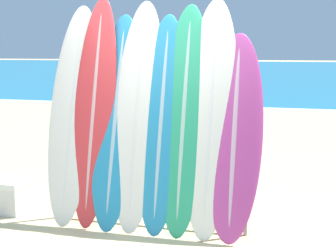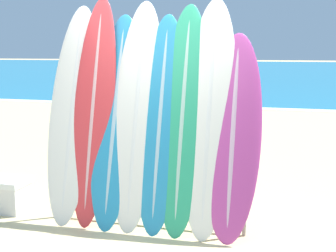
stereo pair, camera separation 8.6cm
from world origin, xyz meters
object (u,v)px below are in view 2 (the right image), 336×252
(person_near_water, at_px, (214,110))
(surfboard_slot_7, at_px, (233,136))
(surfboard_slot_2, at_px, (115,120))
(surfboard_slot_5, at_px, (183,118))
(surfboard_slot_4, at_px, (161,122))
(surfboard_slot_1, at_px, (94,110))
(surfboard_slot_0, at_px, (73,113))
(person_mid_beach, at_px, (150,86))
(surfboard_slot_3, at_px, (137,114))
(cooler_box, at_px, (7,194))
(person_far_left, at_px, (171,87))
(surfboard_rack, at_px, (148,180))
(surfboard_slot_6, at_px, (209,117))

(person_near_water, bearing_deg, surfboard_slot_7, 23.42)
(surfboard_slot_2, distance_m, person_near_water, 3.72)
(surfboard_slot_5, height_order, surfboard_slot_7, surfboard_slot_5)
(surfboard_slot_4, bearing_deg, surfboard_slot_7, -1.97)
(surfboard_slot_1, xyz_separation_m, person_near_water, (0.70, 3.67, -0.43))
(surfboard_slot_0, distance_m, person_mid_beach, 7.15)
(surfboard_slot_4, bearing_deg, surfboard_slot_0, 178.19)
(surfboard_slot_3, bearing_deg, cooler_box, -179.28)
(surfboard_slot_4, distance_m, person_far_left, 8.53)
(surfboard_slot_7, bearing_deg, surfboard_rack, 179.56)
(surfboard_slot_2, distance_m, person_far_left, 8.40)
(surfboard_slot_7, relative_size, person_far_left, 1.33)
(surfboard_slot_0, height_order, surfboard_slot_6, surfboard_slot_6)
(surfboard_rack, distance_m, person_mid_beach, 7.44)
(surfboard_slot_6, xyz_separation_m, person_far_left, (-2.67, 8.23, -0.37))
(surfboard_slot_0, relative_size, person_mid_beach, 1.39)
(surfboard_rack, xyz_separation_m, person_mid_beach, (-2.26, 7.07, 0.44))
(surfboard_slot_0, bearing_deg, surfboard_slot_3, -0.73)
(surfboard_rack, relative_size, person_far_left, 1.35)
(surfboard_slot_7, distance_m, person_near_water, 3.83)
(surfboard_slot_0, height_order, person_mid_beach, surfboard_slot_0)
(surfboard_slot_3, bearing_deg, surfboard_slot_2, -178.00)
(surfboard_slot_1, xyz_separation_m, surfboard_slot_3, (0.51, -0.00, -0.03))
(surfboard_slot_1, xyz_separation_m, surfboard_slot_4, (0.78, -0.03, -0.10))
(surfboard_slot_3, relative_size, surfboard_slot_4, 1.06)
(surfboard_slot_2, bearing_deg, cooler_box, -179.50)
(surfboard_rack, xyz_separation_m, person_near_water, (0.06, 3.71, 0.31))
(surfboard_slot_4, distance_m, surfboard_slot_6, 0.53)
(surfboard_slot_0, bearing_deg, surfboard_slot_2, -2.04)
(surfboard_slot_4, relative_size, person_mid_beach, 1.32)
(cooler_box, bearing_deg, surfboard_slot_4, -0.07)
(surfboard_slot_2, relative_size, person_near_water, 1.52)
(surfboard_slot_1, bearing_deg, surfboard_slot_6, -0.11)
(surfboard_slot_1, xyz_separation_m, surfboard_slot_6, (1.30, -0.00, -0.02))
(surfboard_slot_1, relative_size, surfboard_slot_5, 1.04)
(surfboard_slot_1, height_order, person_far_left, surfboard_slot_1)
(surfboard_slot_1, height_order, surfboard_slot_4, surfboard_slot_1)
(person_far_left, bearing_deg, person_near_water, 118.60)
(surfboard_rack, bearing_deg, person_mid_beach, 107.72)
(surfboard_slot_2, xyz_separation_m, surfboard_slot_6, (1.04, 0.01, 0.07))
(surfboard_slot_0, bearing_deg, surfboard_rack, -3.32)
(surfboard_rack, distance_m, surfboard_slot_0, 1.14)
(surfboard_slot_1, bearing_deg, cooler_box, -178.83)
(cooler_box, bearing_deg, surfboard_slot_7, -0.61)
(surfboard_rack, relative_size, surfboard_slot_5, 0.88)
(surfboard_slot_7, bearing_deg, cooler_box, 179.39)
(surfboard_slot_0, xyz_separation_m, surfboard_slot_6, (1.56, -0.01, 0.02))
(person_near_water, bearing_deg, surfboard_slot_0, -4.28)
(surfboard_rack, xyz_separation_m, surfboard_slot_1, (-0.64, 0.05, 0.74))
(person_near_water, bearing_deg, person_far_left, -145.11)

